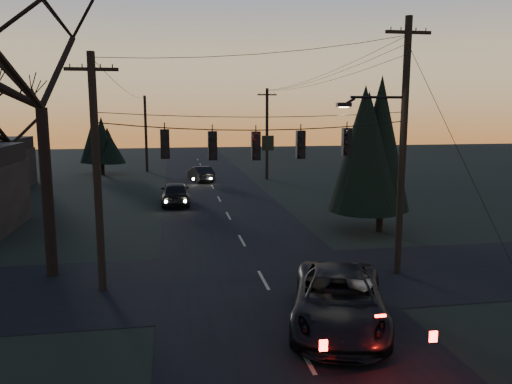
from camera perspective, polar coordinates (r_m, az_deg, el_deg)
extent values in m
cube|color=black|center=(29.11, -2.73, -3.57)|extent=(8.00, 120.00, 0.02)
cube|color=black|center=(19.59, 0.86, -10.07)|extent=(60.00, 7.00, 0.02)
cylinder|color=black|center=(18.44, 0.14, 8.04)|extent=(11.50, 0.04, 0.04)
cylinder|color=black|center=(21.01, -22.75, -0.18)|extent=(0.44, 0.44, 6.62)
cylinder|color=black|center=(27.79, 13.94, -2.80)|extent=(0.36, 0.36, 1.60)
cone|color=black|center=(27.26, 14.24, 4.84)|extent=(4.02, 4.02, 6.62)
cylinder|color=black|center=(38.83, -25.94, 1.85)|extent=(0.44, 0.44, 4.16)
cylinder|color=black|center=(53.03, -17.12, 2.77)|extent=(0.36, 0.36, 1.60)
cone|color=black|center=(52.82, -17.25, 5.50)|extent=(4.04, 4.04, 4.27)
imported|color=black|center=(15.71, 9.45, -12.06)|extent=(4.38, 6.48, 1.65)
imported|color=black|center=(35.07, -9.21, -0.12)|extent=(1.98, 4.79, 1.62)
imported|color=black|center=(46.17, -6.36, 2.07)|extent=(2.41, 4.47, 1.40)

